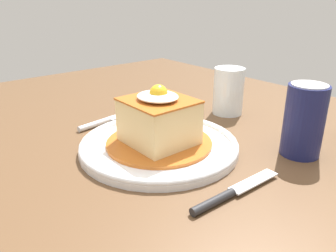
% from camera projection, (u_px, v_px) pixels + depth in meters
% --- Properties ---
extents(dining_table, '(1.37, 0.99, 0.76)m').
position_uv_depth(dining_table, '(184.00, 185.00, 0.67)').
color(dining_table, brown).
rests_on(dining_table, ground_plane).
extents(main_plate, '(0.28, 0.28, 0.02)m').
position_uv_depth(main_plate, '(159.00, 145.00, 0.59)').
color(main_plate, white).
rests_on(main_plate, dining_table).
extents(sandwich_meal, '(0.19, 0.19, 0.11)m').
position_uv_depth(sandwich_meal, '(159.00, 123.00, 0.58)').
color(sandwich_meal, '#B75B1E').
rests_on(sandwich_meal, main_plate).
extents(fork, '(0.03, 0.14, 0.01)m').
position_uv_depth(fork, '(102.00, 122.00, 0.71)').
color(fork, silver).
rests_on(fork, dining_table).
extents(knife, '(0.02, 0.17, 0.01)m').
position_uv_depth(knife, '(226.00, 196.00, 0.45)').
color(knife, '#262628').
rests_on(knife, dining_table).
extents(soda_can, '(0.07, 0.07, 0.12)m').
position_uv_depth(soda_can, '(304.00, 120.00, 0.56)').
color(soda_can, '#191E51').
rests_on(soda_can, dining_table).
extents(drinking_glass, '(0.07, 0.07, 0.10)m').
position_uv_depth(drinking_glass, '(228.00, 94.00, 0.76)').
color(drinking_glass, gold).
rests_on(drinking_glass, dining_table).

